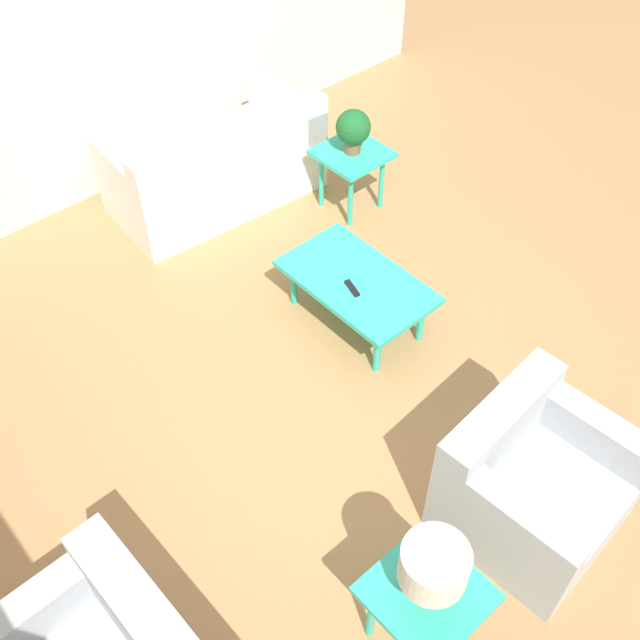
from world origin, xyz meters
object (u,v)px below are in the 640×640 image
Objects in this scene: armchair at (531,483)px; coffee_table at (357,284)px; side_table_plant at (352,161)px; table_lamp at (434,567)px; potted_plant at (353,129)px; sofa at (217,167)px; side_table_lamp at (426,599)px.

coffee_table is (1.76, -0.34, 0.04)m from armchair.
side_table_plant is 1.39× the size of table_lamp.
potted_plant is at bearing -37.83° from table_lamp.
potted_plant is 0.94× the size of table_lamp.
sofa reaches higher than armchair.
armchair reaches higher than side_table_plant.
side_table_lamp is at bearing -135.00° from table_lamp.
potted_plant is at bearing -90.00° from side_table_plant.
sofa is 4.59× the size of table_lamp.
side_table_plant is (-0.80, -0.77, 0.12)m from sofa.
sofa is at bearing 43.84° from potted_plant.
potted_plant is (0.00, -0.00, 0.29)m from side_table_plant.
sofa is 1.66× the size of coffee_table.
armchair reaches higher than coffee_table.
side_table_plant is at bearing 61.87° from armchair.
sofa reaches higher than side_table_plant.
coffee_table is 1.99× the size of side_table_plant.
side_table_plant is 1.48× the size of potted_plant.
side_table_lamp is 1.48× the size of potted_plant.
table_lamp reaches higher than potted_plant.
coffee_table is (-1.79, 0.12, 0.03)m from sofa.
table_lamp is (-3.63, 1.43, 0.47)m from sofa.
table_lamp is (-0.09, 0.97, 0.48)m from armchair.
potted_plant is (2.75, -1.23, 0.43)m from armchair.
potted_plant is (0.99, -0.89, 0.39)m from coffee_table.
table_lamp is at bearing 142.17° from side_table_plant.
coffee_table is at bearing -35.44° from table_lamp.
armchair is 2.52× the size of table_lamp.
armchair is at bearing 155.94° from side_table_plant.
side_table_lamp is at bearing 142.17° from side_table_plant.
potted_plant reaches higher than sofa.
side_table_lamp is at bearing 144.56° from coffee_table.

